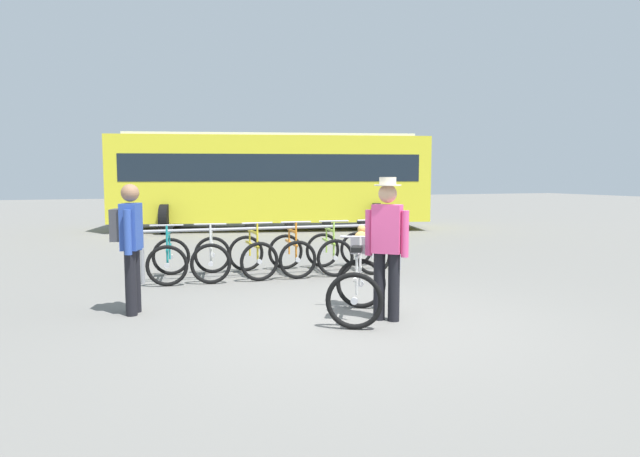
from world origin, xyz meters
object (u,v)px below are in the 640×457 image
Objects in this scene: racked_bike_yellow at (252,255)px; racked_bike_lime at (329,252)px; racked_bike_red at (365,250)px; bus_distant at (272,176)px; person_with_featured_bike at (387,242)px; racked_bike_teal at (169,259)px; pedestrian_with_backpack at (130,240)px; racked_bike_orange at (291,253)px; featured_bicycle at (359,277)px; racked_bike_white at (212,257)px.

racked_bike_lime is (1.40, -0.07, 0.00)m from racked_bike_yellow.
bus_distant is at bearing 86.74° from racked_bike_red.
racked_bike_red is at bearing 69.50° from person_with_featured_bike.
racked_bike_yellow and racked_bike_lime have the same top height.
pedestrian_with_backpack reaches higher than racked_bike_teal.
pedestrian_with_backpack is (-2.03, -2.07, 0.57)m from racked_bike_yellow.
racked_bike_lime is 3.48m from person_with_featured_bike.
bus_distant is at bearing 77.25° from racked_bike_orange.
racked_bike_red is 0.68× the size of person_with_featured_bike.
racked_bike_red is at bearing -3.02° from racked_bike_yellow.
racked_bike_red is at bearing -3.02° from racked_bike_orange.
bus_distant is (4.61, 10.32, 0.80)m from pedestrian_with_backpack.
racked_bike_lime is at bearing 75.77° from featured_bicycle.
featured_bicycle reaches higher than racked_bike_orange.
bus_distant is (1.95, 11.38, 1.25)m from featured_bicycle.
racked_bike_white is 1.10× the size of racked_bike_yellow.
bus_distant is at bearing 68.27° from racked_bike_white.
pedestrian_with_backpack is (-0.64, -2.15, 0.57)m from racked_bike_teal.
racked_bike_white is 0.96× the size of featured_bicycle.
pedestrian_with_backpack is at bearing -114.06° from bus_distant.
racked_bike_red is 0.71× the size of pedestrian_with_backpack.
racked_bike_white is 1.05× the size of racked_bike_orange.
racked_bike_yellow is 0.95× the size of racked_bike_orange.
racked_bike_teal is 0.72× the size of pedestrian_with_backpack.
racked_bike_orange is at bearing -3.02° from racked_bike_yellow.
racked_bike_red is at bearing -3.02° from racked_bike_white.
racked_bike_white is at bearing 176.97° from racked_bike_yellow.
racked_bike_white is 0.70× the size of person_with_featured_bike.
racked_bike_white is (0.70, -0.04, 0.00)m from racked_bike_teal.
racked_bike_yellow is at bearing 176.98° from racked_bike_red.
racked_bike_yellow is 3.61m from person_with_featured_bike.
racked_bike_orange is 0.70× the size of pedestrian_with_backpack.
racked_bike_teal is at bearing -115.91° from bus_distant.
racked_bike_yellow is 1.40m from racked_bike_lime.
featured_bicycle reaches higher than racked_bike_red.
racked_bike_white and racked_bike_orange have the same top height.
racked_bike_teal is at bearing 122.42° from person_with_featured_bike.
featured_bicycle is (2.02, -3.21, 0.12)m from racked_bike_teal.
racked_bike_lime is at bearing -3.02° from racked_bike_teal.
pedestrian_with_backpack reaches higher than racked_bike_yellow.
racked_bike_lime is at bearing -98.04° from bus_distant.
racked_bike_orange is 0.98× the size of racked_bike_red.
racked_bike_red is at bearing -3.02° from racked_bike_lime.
bus_distant is at bearing 81.60° from person_with_featured_bike.
featured_bicycle is (0.62, -3.14, 0.12)m from racked_bike_yellow.
racked_bike_orange is 1.40m from racked_bike_red.
person_with_featured_bike is at bearing -99.28° from racked_bike_lime.
person_with_featured_bike is at bearing -66.16° from racked_bike_white.
bus_distant reaches higher than racked_bike_orange.
racked_bike_yellow is 8.75m from bus_distant.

